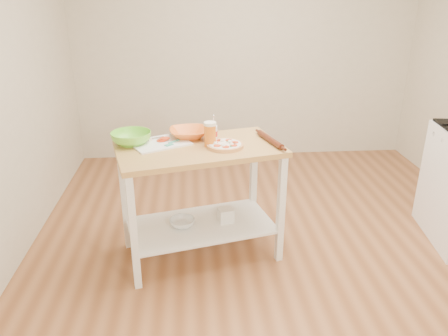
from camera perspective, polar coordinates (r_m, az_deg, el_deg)
name	(u,v)px	position (r m, az deg, el deg)	size (l,w,h in m)	color
room_shell	(286,84)	(3.07, 8.14, 10.77)	(4.04, 4.54, 2.74)	#945D36
prep_island	(200,178)	(3.25, -3.15, -1.36)	(1.29, 0.90, 0.90)	tan
pizza	(225,145)	(3.14, 0.13, 3.03)	(0.27, 0.27, 0.04)	#E8A563
cutting_board	(159,143)	(3.25, -8.46, 3.30)	(0.49, 0.45, 0.04)	white
spatula	(172,143)	(3.20, -6.86, 3.26)	(0.11, 0.14, 0.01)	teal
knife	(142,140)	(3.29, -10.62, 3.57)	(0.25, 0.14, 0.01)	silver
orange_bowl	(189,133)	(3.34, -4.64, 4.55)	(0.29, 0.29, 0.07)	orange
green_bowl	(131,138)	(3.26, -12.02, 3.85)	(0.29, 0.29, 0.09)	#72D538
beer_pint	(210,134)	(3.14, -1.83, 4.45)	(0.09, 0.09, 0.18)	orange
yogurt_tub	(211,133)	(3.26, -1.71, 4.56)	(0.10, 0.10, 0.21)	white
rolling_pin	(270,140)	(3.25, 6.05, 3.68)	(0.04, 0.04, 0.37)	#4F2112
shelf_glass_bowl	(182,223)	(3.39, -5.48, -7.12)	(0.20, 0.20, 0.06)	silver
shelf_bin	(225,215)	(3.43, 0.19, -6.14)	(0.11, 0.11, 0.11)	white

